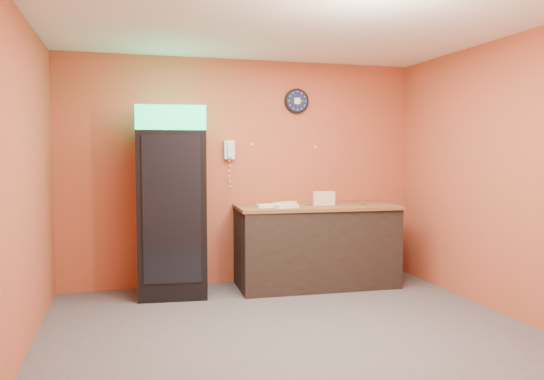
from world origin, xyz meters
name	(u,v)px	position (x,y,z in m)	size (l,w,h in m)	color
floor	(292,332)	(0.00, 0.00, 0.00)	(4.50, 4.50, 0.00)	#47474C
back_wall	(244,172)	(0.00, 2.00, 1.40)	(4.50, 0.02, 2.80)	#C44C37
left_wall	(19,183)	(-2.25, 0.00, 1.40)	(0.02, 4.00, 2.80)	#C44C37
right_wall	(504,177)	(2.25, 0.00, 1.40)	(0.02, 4.00, 2.80)	#C44C37
ceiling	(293,21)	(0.00, 0.00, 2.80)	(4.50, 4.00, 0.02)	white
beverage_cooler	(173,204)	(-0.92, 1.60, 1.05)	(0.83, 0.84, 2.16)	black
prep_counter	(316,247)	(0.81, 1.57, 0.48)	(1.92, 0.85, 0.96)	black
wall_clock	(297,101)	(0.69, 1.97, 2.30)	(0.32, 0.06, 0.32)	black
wall_phone	(229,150)	(-0.20, 1.95, 1.68)	(0.13, 0.11, 0.23)	white
butcher_paper	(316,207)	(0.81, 1.57, 0.98)	(1.96, 0.90, 0.04)	brown
sub_roll_stack	(324,198)	(0.89, 1.52, 1.08)	(0.28, 0.14, 0.17)	beige
wrapped_sandwich_left	(269,206)	(0.17, 1.44, 1.02)	(0.29, 0.11, 0.04)	white
wrapped_sandwich_mid	(286,206)	(0.36, 1.34, 1.02)	(0.28, 0.11, 0.04)	white
wrapped_sandwich_right	(285,204)	(0.42, 1.61, 1.02)	(0.30, 0.12, 0.04)	white
kitchen_tool	(318,202)	(0.86, 1.63, 1.03)	(0.06, 0.06, 0.06)	silver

